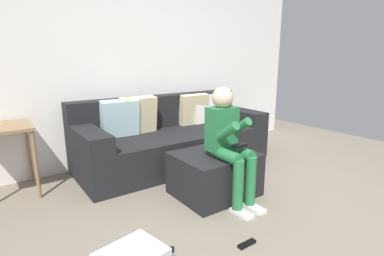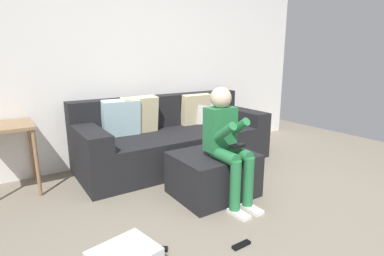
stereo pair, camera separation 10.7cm
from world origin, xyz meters
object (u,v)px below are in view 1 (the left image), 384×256
(person_seated, at_px, (229,139))
(remote_by_storage_bin, at_px, (162,250))
(side_table, at_px, (2,138))
(remote_near_ottoman, at_px, (247,244))
(ottoman, at_px, (214,174))
(couch_sectional, at_px, (171,138))

(person_seated, xyz_separation_m, remote_by_storage_bin, (-0.91, -0.33, -0.61))
(side_table, height_order, remote_near_ottoman, side_table)
(remote_near_ottoman, bearing_deg, ottoman, 65.66)
(ottoman, height_order, person_seated, person_seated)
(ottoman, bearing_deg, person_seated, -86.00)
(remote_by_storage_bin, bearing_deg, side_table, 149.89)
(couch_sectional, height_order, ottoman, couch_sectional)
(couch_sectional, relative_size, remote_near_ottoman, 15.45)
(remote_near_ottoman, bearing_deg, person_seated, 58.98)
(couch_sectional, xyz_separation_m, remote_near_ottoman, (-0.49, -1.88, -0.32))
(couch_sectional, bearing_deg, person_seated, -95.68)
(side_table, bearing_deg, person_seated, -38.15)
(person_seated, xyz_separation_m, remote_near_ottoman, (-0.36, -0.63, -0.61))
(side_table, xyz_separation_m, remote_near_ottoman, (1.36, -1.98, -0.59))
(person_seated, height_order, side_table, person_seated)
(side_table, relative_size, remote_near_ottoman, 4.54)
(couch_sectional, xyz_separation_m, person_seated, (-0.12, -1.25, 0.28))
(person_seated, relative_size, remote_near_ottoman, 6.94)
(couch_sectional, relative_size, side_table, 3.40)
(remote_by_storage_bin, bearing_deg, person_seated, 53.75)
(remote_by_storage_bin, bearing_deg, remote_near_ottoman, 5.25)
(person_seated, xyz_separation_m, side_table, (-1.73, 1.36, -0.02))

